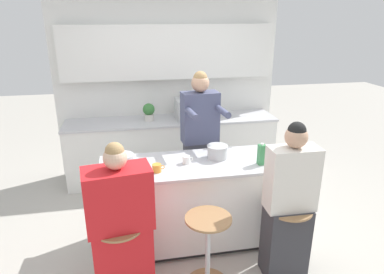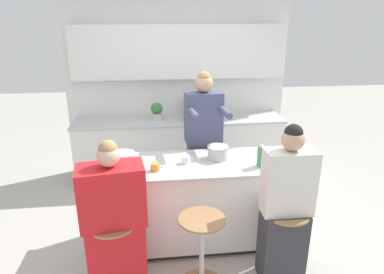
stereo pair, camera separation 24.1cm
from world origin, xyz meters
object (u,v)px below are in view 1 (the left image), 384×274
at_px(bar_stool_leftmost, 121,256).
at_px(potted_plant, 149,111).
at_px(bar_stool_rightmost, 287,236).
at_px(coffee_cup_near, 157,168).
at_px(person_cooking, 200,145).
at_px(person_seated_near, 288,209).
at_px(fruit_bowl, 122,157).
at_px(juice_carton, 261,154).
at_px(cooking_pot, 217,152).
at_px(coffee_cup_far, 186,160).
at_px(kitchen_island, 193,202).
at_px(person_wrapped_blanket, 121,229).
at_px(microwave, 193,109).
at_px(bar_stool_center, 208,247).

relative_size(bar_stool_leftmost, potted_plant, 2.82).
distance_m(bar_stool_rightmost, coffee_cup_near, 1.35).
distance_m(person_cooking, potted_plant, 1.15).
bearing_deg(potted_plant, person_seated_near, -64.62).
distance_m(fruit_bowl, potted_plant, 1.44).
bearing_deg(coffee_cup_near, juice_carton, -1.18).
relative_size(cooking_pot, coffee_cup_far, 2.75).
xyz_separation_m(kitchen_island, person_wrapped_blanket, (-0.73, -0.65, 0.20)).
xyz_separation_m(coffee_cup_near, juice_carton, (1.03, -0.02, 0.07)).
xyz_separation_m(kitchen_island, cooking_pot, (0.27, 0.07, 0.52)).
bearing_deg(microwave, juice_carton, -78.48).
relative_size(bar_stool_center, potted_plant, 2.82).
bearing_deg(kitchen_island, person_seated_near, -41.17).
height_order(person_seated_near, potted_plant, person_seated_near).
relative_size(bar_stool_center, microwave, 1.45).
height_order(coffee_cup_far, potted_plant, potted_plant).
bearing_deg(coffee_cup_near, person_cooking, 51.75).
xyz_separation_m(bar_stool_center, coffee_cup_near, (-0.38, 0.52, 0.55)).
xyz_separation_m(person_seated_near, fruit_bowl, (-1.44, 0.86, 0.26)).
relative_size(person_wrapped_blanket, cooking_pot, 4.65).
bearing_deg(coffee_cup_far, coffee_cup_near, -155.25).
bearing_deg(kitchen_island, cooking_pot, 15.62).
relative_size(kitchen_island, coffee_cup_near, 15.67).
xyz_separation_m(bar_stool_leftmost, juice_carton, (1.40, 0.48, 0.62)).
relative_size(bar_stool_leftmost, microwave, 1.45).
xyz_separation_m(person_wrapped_blanket, cooking_pot, (1.00, 0.72, 0.32)).
distance_m(bar_stool_leftmost, coffee_cup_far, 1.09).
bearing_deg(bar_stool_rightmost, potted_plant, 115.50).
bearing_deg(coffee_cup_far, person_cooking, 65.65).
bearing_deg(person_wrapped_blanket, bar_stool_rightmost, -8.24).
distance_m(cooking_pot, coffee_cup_far, 0.35).
bearing_deg(coffee_cup_near, person_wrapped_blanket, -124.80).
xyz_separation_m(bar_stool_rightmost, cooking_pot, (-0.48, 0.72, 0.58)).
xyz_separation_m(bar_stool_leftmost, fruit_bowl, (0.05, 0.86, 0.54)).
bearing_deg(person_seated_near, fruit_bowl, 150.27).
distance_m(person_wrapped_blanket, coffee_cup_near, 0.68).
distance_m(bar_stool_leftmost, person_seated_near, 1.51).
bearing_deg(fruit_bowl, microwave, 53.61).
distance_m(bar_stool_rightmost, microwave, 2.35).
distance_m(person_seated_near, juice_carton, 0.60).
xyz_separation_m(bar_stool_center, person_cooking, (0.19, 1.25, 0.46)).
distance_m(bar_stool_leftmost, potted_plant, 2.37).
bearing_deg(bar_stool_rightmost, person_seated_near, 150.77).
bearing_deg(juice_carton, kitchen_island, 166.07).
xyz_separation_m(person_seated_near, potted_plant, (-1.06, 2.24, 0.35)).
bearing_deg(coffee_cup_far, juice_carton, -12.73).
relative_size(person_wrapped_blanket, person_seated_near, 0.95).
distance_m(person_seated_near, coffee_cup_near, 1.26).
distance_m(person_cooking, microwave, 1.00).
bearing_deg(potted_plant, bar_stool_leftmost, -100.59).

